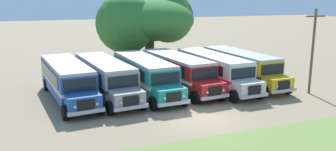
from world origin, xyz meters
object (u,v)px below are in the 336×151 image
parked_bus_slot_0 (67,79)px  parked_bus_slot_1 (105,76)px  parked_bus_slot_2 (145,73)px  utility_pole (313,49)px  parked_bus_slot_3 (178,70)px  parked_bus_slot_4 (214,69)px  broad_shade_tree (146,20)px  parked_bus_slot_5 (241,66)px

parked_bus_slot_0 → parked_bus_slot_1: bearing=81.4°
parked_bus_slot_0 → parked_bus_slot_2: 6.16m
parked_bus_slot_0 → parked_bus_slot_2: bearing=81.7°
parked_bus_slot_2 → utility_pole: utility_pole is taller
parked_bus_slot_3 → parked_bus_slot_4: same height
parked_bus_slot_2 → parked_bus_slot_1: bearing=-95.1°
parked_bus_slot_4 → broad_shade_tree: bearing=-172.5°
parked_bus_slot_5 → parked_bus_slot_0: bearing=-93.4°
parked_bus_slot_2 → broad_shade_tree: size_ratio=0.90×
parked_bus_slot_0 → parked_bus_slot_1: size_ratio=1.00×
parked_bus_slot_1 → parked_bus_slot_4: same height
parked_bus_slot_1 → parked_bus_slot_2: size_ratio=1.01×
parked_bus_slot_1 → utility_pole: bearing=65.2°
parked_bus_slot_2 → broad_shade_tree: bearing=158.6°
parked_bus_slot_3 → broad_shade_tree: (0.96, 11.61, 3.57)m
utility_pole → parked_bus_slot_4: bearing=141.8°
broad_shade_tree → parked_bus_slot_2: bearing=-108.7°
parked_bus_slot_4 → parked_bus_slot_3: bearing=-106.6°
parked_bus_slot_3 → parked_bus_slot_4: size_ratio=1.01×
broad_shade_tree → utility_pole: 19.26m
parked_bus_slot_3 → parked_bus_slot_5: same height
parked_bus_slot_5 → broad_shade_tree: 13.54m
parked_bus_slot_0 → parked_bus_slot_4: 12.40m
parked_bus_slot_0 → parked_bus_slot_5: bearing=83.1°
parked_bus_slot_3 → broad_shade_tree: size_ratio=0.91×
parked_bus_slot_0 → parked_bus_slot_4: (12.37, -0.78, 0.00)m
parked_bus_slot_0 → utility_pole: 19.53m
parked_bus_slot_2 → parked_bus_slot_4: size_ratio=1.00×
parked_bus_slot_0 → parked_bus_slot_5: size_ratio=1.01×
parked_bus_slot_0 → broad_shade_tree: broad_shade_tree is taller
parked_bus_slot_4 → broad_shade_tree: size_ratio=0.90×
parked_bus_slot_4 → parked_bus_slot_1: bearing=-96.2°
parked_bus_slot_1 → broad_shade_tree: (7.31, 11.78, 3.57)m
parked_bus_slot_5 → broad_shade_tree: bearing=-158.6°
parked_bus_slot_4 → parked_bus_slot_5: same height
parked_bus_slot_5 → broad_shade_tree: size_ratio=0.90×
parked_bus_slot_5 → utility_pole: size_ratio=1.59×
parked_bus_slot_1 → parked_bus_slot_3: (6.35, 0.17, 0.00)m
parked_bus_slot_1 → parked_bus_slot_2: bearing=82.0°
parked_bus_slot_0 → parked_bus_slot_2: size_ratio=1.01×
parked_bus_slot_4 → parked_bus_slot_5: size_ratio=1.00×
parked_bus_slot_5 → parked_bus_slot_2: bearing=-92.5°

